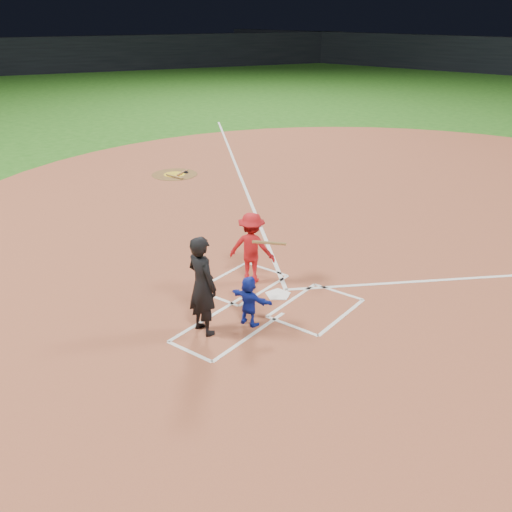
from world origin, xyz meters
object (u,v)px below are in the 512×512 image
Objects in this scene: catcher at (249,301)px; umpire at (202,285)px; on_deck_circle at (175,174)px; batter_at_plate at (252,248)px; home_plate at (278,295)px.

catcher is 1.03m from umpire.
on_deck_circle is at bearing -31.85° from umpire.
home_plate is at bearing -13.19° from batter_at_plate.
catcher is at bearing -53.93° from batter_at_plate.
catcher is (8.90, -6.90, 0.51)m from on_deck_circle.
batter_at_plate reaches higher than home_plate.
home_plate is 0.58× the size of catcher.
umpire is at bearing 82.42° from home_plate.
home_plate is 0.30× the size of umpire.
home_plate is 2.33m from umpire.
umpire is at bearing 53.90° from catcher.
umpire is at bearing -42.40° from on_deck_circle.
umpire reaches higher than catcher.
batter_at_plate is at bearing -34.51° from on_deck_circle.
on_deck_circle is (-8.65, 5.55, -0.00)m from home_plate.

